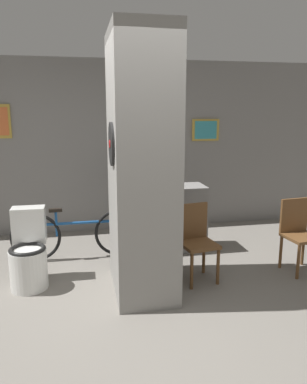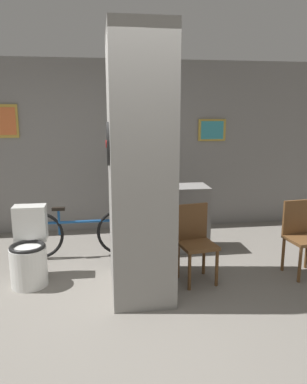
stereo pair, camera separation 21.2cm
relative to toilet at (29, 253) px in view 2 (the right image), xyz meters
name	(u,v)px [view 2 (the right image)]	position (x,y,z in m)	size (l,w,h in m)	color
ground_plane	(132,313)	(1.05, -0.80, -0.34)	(14.00, 14.00, 0.00)	slate
wall_back	(116,147)	(1.05, 1.83, 0.96)	(8.00, 0.09, 2.60)	gray
pillar_center	(139,167)	(1.18, -0.29, 0.96)	(0.63, 1.02, 2.60)	gray
counter_shelf	(164,219)	(1.61, 0.76, 0.10)	(1.17, 0.44, 0.88)	gray
toilet	(29,253)	(0.00, 0.00, 0.00)	(0.39, 0.55, 0.82)	silver
chair_near_pillar	(195,239)	(1.80, -0.18, 0.12)	(0.43, 0.43, 0.84)	brown
chair_by_doorway	(302,234)	(3.05, -0.18, 0.12)	(0.41, 0.41, 0.84)	brown
bicycle	(81,232)	(0.52, 0.68, -0.02)	(1.65, 0.42, 0.67)	black
bottle_tall	(158,179)	(1.53, 0.77, 0.64)	(0.06, 0.06, 0.28)	#267233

